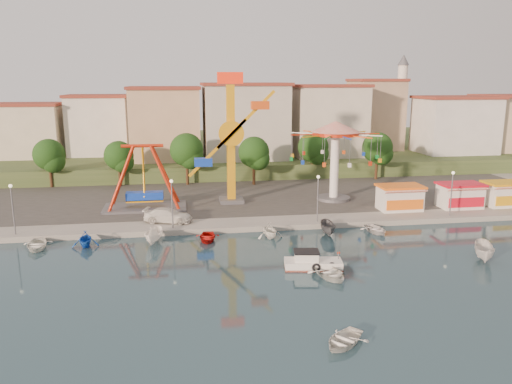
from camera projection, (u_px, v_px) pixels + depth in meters
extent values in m
plane|color=#152E3A|center=(267.00, 274.00, 42.42)|extent=(200.00, 200.00, 0.00)
cube|color=#9E998E|center=(215.00, 160.00, 102.16)|extent=(200.00, 100.00, 0.60)
cube|color=#4C4944|center=(231.00, 191.00, 71.23)|extent=(90.00, 28.00, 0.01)
cube|color=#384C26|center=(213.00, 150.00, 106.73)|extent=(200.00, 60.00, 3.00)
cube|color=#59595E|center=(145.00, 207.00, 61.67)|extent=(10.00, 5.00, 0.30)
cube|color=blue|center=(145.00, 196.00, 61.35)|extent=(4.50, 1.40, 1.00)
cylinder|color=#B7270E|center=(142.00, 146.00, 60.00)|extent=(5.00, 0.40, 0.40)
cube|color=#59595E|center=(231.00, 200.00, 64.92)|extent=(3.00, 3.00, 0.50)
cube|color=#F3A314|center=(231.00, 145.00, 63.34)|extent=(1.00, 1.00, 15.00)
cube|color=red|center=(230.00, 78.00, 61.54)|extent=(3.20, 0.50, 1.40)
cylinder|color=#F3A314|center=(231.00, 134.00, 62.25)|extent=(3.20, 0.50, 3.20)
cube|color=#F3A314|center=(246.00, 120.00, 61.94)|extent=(7.42, 0.35, 7.22)
cube|color=#D74813|center=(260.00, 105.00, 61.83)|extent=(2.20, 1.20, 1.00)
cylinder|color=#59595E|center=(333.00, 198.00, 66.26)|extent=(4.40, 4.40, 0.40)
cylinder|color=white|center=(334.00, 166.00, 65.33)|extent=(1.10, 1.10, 9.00)
cylinder|color=#B7270E|center=(336.00, 133.00, 64.39)|extent=(6.00, 6.00, 0.50)
cone|color=red|center=(336.00, 126.00, 64.20)|extent=(6.40, 6.40, 1.40)
cube|color=white|center=(400.00, 199.00, 60.76)|extent=(5.00, 3.00, 2.80)
cube|color=orange|center=(400.00, 186.00, 60.43)|extent=(5.40, 3.40, 0.25)
cube|color=red|center=(406.00, 192.00, 58.86)|extent=(5.00, 0.77, 0.43)
cube|color=white|center=(460.00, 196.00, 61.94)|extent=(5.00, 3.00, 2.80)
cube|color=red|center=(461.00, 184.00, 61.60)|extent=(5.40, 3.40, 0.25)
cube|color=red|center=(468.00, 190.00, 60.04)|extent=(5.00, 0.77, 0.43)
cube|color=white|center=(505.00, 195.00, 62.86)|extent=(5.00, 3.00, 2.80)
cube|color=orange|center=(507.00, 183.00, 62.52)|extent=(5.40, 3.40, 0.25)
cylinder|color=#59595E|center=(13.00, 211.00, 50.72)|extent=(0.14, 0.14, 5.00)
cylinder|color=#59595E|center=(172.00, 205.00, 53.10)|extent=(0.14, 0.14, 5.00)
cylinder|color=#59595E|center=(318.00, 200.00, 55.47)|extent=(0.14, 0.14, 5.00)
cylinder|color=#59595E|center=(451.00, 195.00, 57.84)|extent=(0.14, 0.14, 5.00)
cylinder|color=#382314|center=(51.00, 175.00, 73.71)|extent=(0.44, 0.44, 3.60)
sphere|color=black|center=(49.00, 155.00, 73.04)|extent=(4.60, 4.60, 4.60)
cylinder|color=#382314|center=(120.00, 175.00, 74.51)|extent=(0.44, 0.44, 3.40)
sphere|color=black|center=(119.00, 156.00, 73.87)|extent=(4.35, 4.35, 4.35)
cylinder|color=#382314|center=(187.00, 172.00, 75.51)|extent=(0.44, 0.44, 3.92)
sphere|color=black|center=(187.00, 150.00, 74.78)|extent=(5.02, 5.02, 5.02)
cylinder|color=#382314|center=(254.00, 173.00, 75.63)|extent=(0.44, 0.44, 3.66)
sphere|color=black|center=(254.00, 152.00, 74.95)|extent=(4.68, 4.68, 4.68)
cylinder|color=#382314|center=(313.00, 167.00, 79.99)|extent=(0.44, 0.44, 3.80)
sphere|color=black|center=(313.00, 147.00, 79.27)|extent=(4.86, 4.86, 4.86)
cylinder|color=#382314|center=(376.00, 168.00, 79.72)|extent=(0.44, 0.44, 3.77)
sphere|color=black|center=(377.00, 147.00, 79.01)|extent=(4.83, 4.83, 4.83)
cube|color=beige|center=(13.00, 126.00, 79.96)|extent=(9.26, 9.53, 11.87)
cube|color=silver|center=(97.00, 132.00, 87.23)|extent=(12.33, 9.01, 8.63)
cube|color=tan|center=(172.00, 123.00, 89.46)|extent=(11.95, 9.28, 11.23)
cube|color=beige|center=(251.00, 129.00, 88.68)|extent=(12.59, 10.50, 9.20)
cube|color=beige|center=(319.00, 127.00, 93.95)|extent=(10.75, 9.23, 9.24)
cube|color=tan|center=(390.00, 121.00, 93.90)|extent=(12.77, 10.96, 11.21)
cube|color=silver|center=(453.00, 118.00, 94.02)|extent=(8.23, 8.98, 12.36)
cube|color=beige|center=(494.00, 125.00, 100.93)|extent=(11.59, 10.93, 8.76)
cylinder|color=silver|center=(401.00, 107.00, 97.46)|extent=(1.80, 1.80, 16.00)
cylinder|color=#59595E|center=(402.00, 81.00, 96.37)|extent=(2.80, 2.80, 0.30)
cone|color=#59595E|center=(404.00, 60.00, 95.50)|extent=(2.20, 2.20, 2.00)
cube|color=white|center=(313.00, 265.00, 43.57)|extent=(5.19, 2.62, 0.89)
cube|color=#B7270E|center=(313.00, 267.00, 43.62)|extent=(5.19, 2.62, 0.16)
cube|color=white|center=(306.00, 257.00, 43.42)|extent=(2.19, 1.77, 0.89)
cube|color=black|center=(307.00, 252.00, 43.31)|extent=(2.42, 2.00, 0.12)
torus|color=black|center=(316.00, 268.00, 42.58)|extent=(0.78, 0.31, 0.75)
torus|color=black|center=(332.00, 266.00, 42.84)|extent=(0.78, 0.31, 0.75)
imported|color=white|center=(330.00, 273.00, 41.48)|extent=(3.77, 4.57, 0.82)
imported|color=white|center=(343.00, 340.00, 30.87)|extent=(4.14, 4.08, 0.70)
imported|color=silver|center=(484.00, 252.00, 45.37)|extent=(3.35, 4.48, 1.63)
imported|color=silver|center=(168.00, 215.00, 55.58)|extent=(5.76, 3.55, 1.56)
imported|color=white|center=(37.00, 245.00, 48.65)|extent=(3.21, 4.16, 0.80)
imported|color=blue|center=(85.00, 239.00, 49.25)|extent=(2.89, 3.25, 1.57)
imported|color=white|center=(154.00, 236.00, 50.24)|extent=(2.21, 4.09, 1.50)
imported|color=red|center=(207.00, 237.00, 51.12)|extent=(2.83, 3.72, 0.72)
imported|color=white|center=(270.00, 230.00, 51.99)|extent=(3.20, 3.53, 1.61)
imported|color=#4E4F53|center=(328.00, 228.00, 52.95)|extent=(1.86, 3.89, 1.45)
imported|color=white|center=(376.00, 229.00, 53.82)|extent=(2.99, 3.83, 0.72)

